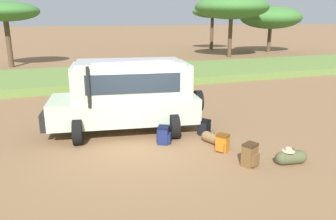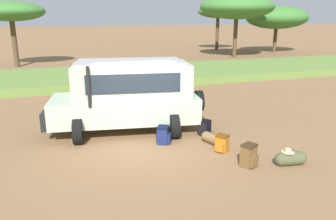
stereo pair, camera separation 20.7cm
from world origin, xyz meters
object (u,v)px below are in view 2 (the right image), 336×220
(acacia_tree_far_left, at_px, (11,12))
(acacia_tree_right_mid, at_px, (277,18))
(backpack_near_rear_wheel, at_px, (164,135))
(backpack_beside_front_wheel, at_px, (249,156))
(acacia_tree_centre_back, at_px, (218,12))
(safari_vehicle, at_px, (128,95))
(duffel_bag_soft_canvas, at_px, (212,139))
(backpack_cluster_center, at_px, (222,143))
(duffel_bag_low_black_case, at_px, (291,158))
(acacia_tree_left_mid, at_px, (237,7))
(backpack_outermost, at_px, (205,128))

(acacia_tree_far_left, height_order, acacia_tree_right_mid, acacia_tree_right_mid)
(backpack_near_rear_wheel, bearing_deg, backpack_beside_front_wheel, -54.69)
(backpack_beside_front_wheel, height_order, acacia_tree_centre_back, acacia_tree_centre_back)
(safari_vehicle, xyz_separation_m, duffel_bag_soft_canvas, (2.21, -2.03, -1.13))
(backpack_cluster_center, xyz_separation_m, acacia_tree_right_mid, (19.15, 24.00, 3.57))
(backpack_near_rear_wheel, xyz_separation_m, duffel_bag_low_black_case, (2.74, -2.57, -0.09))
(duffel_bag_low_black_case, xyz_separation_m, acacia_tree_left_mid, (11.01, 22.45, 4.58))
(backpack_cluster_center, relative_size, duffel_bag_low_black_case, 0.57)
(acacia_tree_far_left, bearing_deg, duffel_bag_low_black_case, -68.31)
(backpack_outermost, height_order, acacia_tree_left_mid, acacia_tree_left_mid)
(acacia_tree_right_mid, bearing_deg, acacia_tree_left_mid, -156.52)
(safari_vehicle, xyz_separation_m, backpack_outermost, (2.30, -1.26, -1.04))
(acacia_tree_right_mid, bearing_deg, duffel_bag_low_black_case, -125.06)
(backpack_outermost, distance_m, acacia_tree_right_mid, 29.76)
(backpack_cluster_center, distance_m, acacia_tree_left_mid, 24.80)
(backpack_beside_front_wheel, height_order, duffel_bag_low_black_case, backpack_beside_front_wheel)
(backpack_cluster_center, relative_size, backpack_outermost, 0.97)
(backpack_beside_front_wheel, relative_size, backpack_cluster_center, 1.21)
(safari_vehicle, xyz_separation_m, acacia_tree_left_mid, (14.53, 18.36, 3.47))
(acacia_tree_left_mid, bearing_deg, backpack_beside_front_wheel, -118.67)
(backpack_outermost, bearing_deg, duffel_bag_soft_canvas, -96.70)
(duffel_bag_soft_canvas, xyz_separation_m, acacia_tree_centre_back, (14.43, 28.46, 4.29))
(backpack_outermost, xyz_separation_m, duffel_bag_soft_canvas, (-0.09, -0.78, -0.09))
(safari_vehicle, distance_m, backpack_outermost, 2.82)
(duffel_bag_low_black_case, distance_m, acacia_tree_far_left, 24.21)
(backpack_near_rear_wheel, bearing_deg, duffel_bag_low_black_case, -43.12)
(backpack_cluster_center, height_order, acacia_tree_left_mid, acacia_tree_left_mid)
(backpack_beside_front_wheel, distance_m, backpack_cluster_center, 1.15)
(acacia_tree_left_mid, bearing_deg, backpack_cluster_center, -120.37)
(acacia_tree_left_mid, relative_size, acacia_tree_centre_back, 1.36)
(backpack_near_rear_wheel, height_order, backpack_outermost, backpack_near_rear_wheel)
(acacia_tree_centre_back, distance_m, acacia_tree_right_mid, 6.97)
(backpack_near_rear_wheel, relative_size, duffel_bag_soft_canvas, 0.68)
(duffel_bag_low_black_case, xyz_separation_m, duffel_bag_soft_canvas, (-1.30, 2.05, -0.02))
(acacia_tree_centre_back, bearing_deg, backpack_outermost, -117.38)
(safari_vehicle, xyz_separation_m, duffel_bag_low_black_case, (3.51, -4.08, -1.11))
(duffel_bag_soft_canvas, bearing_deg, acacia_tree_left_mid, 58.87)
(backpack_near_rear_wheel, bearing_deg, safari_vehicle, 116.97)
(acacia_tree_right_mid, bearing_deg, safari_vehicle, -135.02)
(backpack_outermost, distance_m, duffel_bag_low_black_case, 3.07)
(duffel_bag_low_black_case, distance_m, acacia_tree_centre_back, 33.49)
(backpack_near_rear_wheel, xyz_separation_m, acacia_tree_centre_back, (15.87, 27.94, 4.19))
(backpack_beside_front_wheel, bearing_deg, safari_vehicle, 122.17)
(duffel_bag_low_black_case, xyz_separation_m, acacia_tree_right_mid, (17.83, 25.41, 3.63))
(acacia_tree_right_mid, bearing_deg, backpack_outermost, -130.14)
(backpack_cluster_center, height_order, duffel_bag_low_black_case, backpack_cluster_center)
(backpack_near_rear_wheel, bearing_deg, acacia_tree_right_mid, 47.99)
(safari_vehicle, relative_size, backpack_outermost, 10.31)
(backpack_near_rear_wheel, xyz_separation_m, backpack_outermost, (1.53, 0.26, -0.02))
(duffel_bag_soft_canvas, bearing_deg, safari_vehicle, 137.34)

